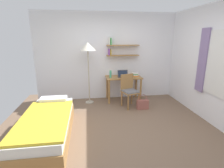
% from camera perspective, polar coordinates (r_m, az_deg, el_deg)
% --- Properties ---
extents(ground_plane, '(5.28, 5.28, 0.00)m').
position_cam_1_polar(ground_plane, '(3.83, 3.39, -14.32)').
color(ground_plane, brown).
extents(wall_back, '(4.40, 0.27, 2.60)m').
position_cam_1_polar(wall_back, '(5.36, -0.71, 8.96)').
color(wall_back, white).
rests_on(wall_back, ground_plane).
extents(wall_right, '(0.10, 4.40, 2.60)m').
position_cam_1_polar(wall_right, '(4.29, 31.34, 5.20)').
color(wall_right, white).
rests_on(wall_right, ground_plane).
extents(bed, '(0.86, 2.01, 0.54)m').
position_cam_1_polar(bed, '(3.64, -20.42, -12.71)').
color(bed, '#9E703D').
rests_on(bed, ground_plane).
extents(desk, '(1.04, 0.58, 0.74)m').
position_cam_1_polar(desk, '(5.23, 3.80, 0.95)').
color(desk, '#9E703D').
rests_on(desk, ground_plane).
extents(desk_chair, '(0.50, 0.52, 0.90)m').
position_cam_1_polar(desk_chair, '(4.80, 5.63, -1.81)').
color(desk_chair, '#9E703D').
rests_on(desk_chair, ground_plane).
extents(standing_lamp, '(0.43, 0.43, 1.75)m').
position_cam_1_polar(standing_lamp, '(4.90, -7.95, 11.20)').
color(standing_lamp, '#B2A893').
rests_on(standing_lamp, ground_plane).
extents(laptop, '(0.31, 0.21, 0.19)m').
position_cam_1_polar(laptop, '(5.18, 3.60, 2.93)').
color(laptop, '#2D2D33').
rests_on(laptop, desk).
extents(water_bottle, '(0.06, 0.06, 0.21)m').
position_cam_1_polar(water_bottle, '(5.06, -0.50, 3.29)').
color(water_bottle, '#42A87F').
rests_on(water_bottle, desk).
extents(book_stack, '(0.20, 0.26, 0.10)m').
position_cam_1_polar(book_stack, '(5.31, 7.53, 3.09)').
color(book_stack, orange).
rests_on(book_stack, desk).
extents(handbag, '(0.31, 0.12, 0.41)m').
position_cam_1_polar(handbag, '(4.78, 10.02, -6.49)').
color(handbag, '#99564C').
rests_on(handbag, ground_plane).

